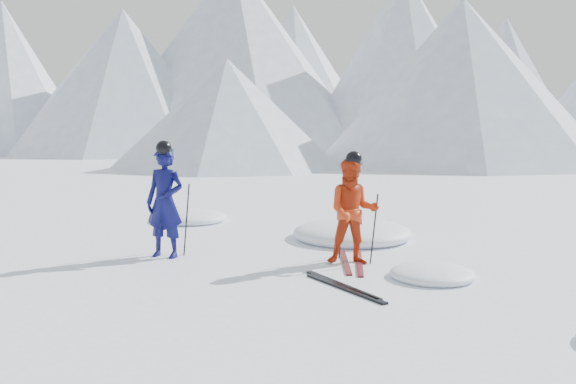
% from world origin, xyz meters
% --- Properties ---
extents(ground, '(160.00, 160.00, 0.00)m').
position_xyz_m(ground, '(0.00, 0.00, 0.00)').
color(ground, white).
rests_on(ground, ground).
extents(skier_blue, '(0.72, 0.52, 1.84)m').
position_xyz_m(skier_blue, '(-3.54, -0.40, 0.92)').
color(skier_blue, '#0B0C46').
rests_on(skier_blue, ground).
extents(skier_red, '(1.01, 0.91, 1.69)m').
position_xyz_m(skier_red, '(-0.57, 0.54, 0.84)').
color(skier_red, red).
rests_on(skier_red, ground).
extents(pole_blue_left, '(0.12, 0.09, 1.22)m').
position_xyz_m(pole_blue_left, '(-3.84, -0.25, 0.61)').
color(pole_blue_left, black).
rests_on(pole_blue_left, ground).
extents(pole_blue_right, '(0.12, 0.07, 1.23)m').
position_xyz_m(pole_blue_right, '(-3.29, -0.15, 0.61)').
color(pole_blue_right, black).
rests_on(pole_blue_right, ground).
extents(pole_red_left, '(0.11, 0.09, 1.12)m').
position_xyz_m(pole_red_left, '(-0.87, 0.79, 0.56)').
color(pole_red_left, black).
rests_on(pole_red_left, ground).
extents(pole_red_right, '(0.11, 0.08, 1.12)m').
position_xyz_m(pole_red_right, '(-0.27, 0.69, 0.56)').
color(pole_red_right, black).
rests_on(pole_red_right, ground).
extents(ski_worn_left, '(0.81, 1.57, 0.03)m').
position_xyz_m(ski_worn_left, '(-0.69, 0.54, 0.01)').
color(ski_worn_left, black).
rests_on(ski_worn_left, ground).
extents(ski_worn_right, '(0.70, 1.62, 0.03)m').
position_xyz_m(ski_worn_right, '(-0.45, 0.54, 0.01)').
color(ski_worn_right, black).
rests_on(ski_worn_right, ground).
extents(ski_loose_a, '(1.47, 1.01, 0.03)m').
position_xyz_m(ski_loose_a, '(-0.23, -0.78, 0.01)').
color(ski_loose_a, black).
rests_on(ski_loose_a, ground).
extents(ski_loose_b, '(1.50, 0.96, 0.03)m').
position_xyz_m(ski_loose_b, '(-0.13, -0.93, 0.01)').
color(ski_loose_b, black).
rests_on(ski_loose_b, ground).
extents(snow_lumps, '(10.11, 5.97, 0.51)m').
position_xyz_m(snow_lumps, '(-1.79, 2.12, 0.00)').
color(snow_lumps, white).
rests_on(snow_lumps, ground).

